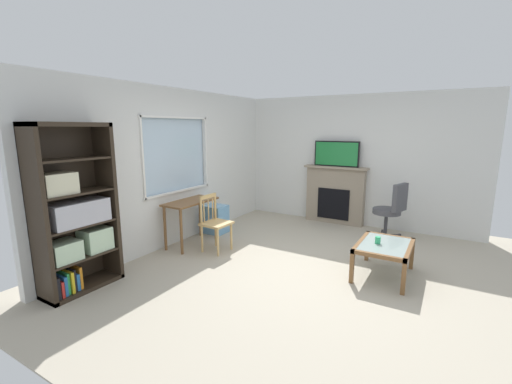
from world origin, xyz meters
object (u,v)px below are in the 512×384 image
(fireplace, at_px, (335,195))
(office_chair, at_px, (392,208))
(desk_under_window, at_px, (191,208))
(tv, at_px, (337,154))
(plastic_drawer_unit, at_px, (215,219))
(sippy_cup, at_px, (378,240))
(wooden_chair, at_px, (215,222))
(coffee_table, at_px, (384,248))
(bookshelf, at_px, (74,217))

(fireplace, relative_size, office_chair, 1.28)
(desk_under_window, height_order, tv, tv)
(plastic_drawer_unit, height_order, sippy_cup, sippy_cup)
(wooden_chair, height_order, fireplace, fireplace)
(office_chair, xyz_separation_m, coffee_table, (-1.66, -0.18, -0.18))
(bookshelf, distance_m, coffee_table, 3.89)
(desk_under_window, relative_size, tv, 1.07)
(bookshelf, distance_m, desk_under_window, 1.92)
(office_chair, relative_size, sippy_cup, 11.11)
(wooden_chair, distance_m, sippy_cup, 2.43)
(plastic_drawer_unit, distance_m, coffee_table, 3.07)
(bookshelf, bearing_deg, wooden_chair, -18.51)
(wooden_chair, height_order, sippy_cup, wooden_chair)
(bookshelf, bearing_deg, sippy_cup, -53.65)
(sippy_cup, bearing_deg, coffee_table, -67.39)
(desk_under_window, xyz_separation_m, plastic_drawer_unit, (0.71, 0.05, -0.36))
(desk_under_window, xyz_separation_m, office_chair, (2.02, -2.82, -0.07))
(sippy_cup, bearing_deg, bookshelf, 126.35)
(bookshelf, relative_size, plastic_drawer_unit, 3.85)
(wooden_chair, bearing_deg, fireplace, -24.21)
(wooden_chair, bearing_deg, tv, -24.36)
(wooden_chair, relative_size, sippy_cup, 10.00)
(tv, bearing_deg, sippy_cup, -149.53)
(desk_under_window, height_order, fireplace, fireplace)
(desk_under_window, distance_m, plastic_drawer_unit, 0.80)
(wooden_chair, height_order, plastic_drawer_unit, wooden_chair)
(office_chair, distance_m, sippy_cup, 1.69)
(wooden_chair, xyz_separation_m, plastic_drawer_unit, (0.74, 0.56, -0.20))
(plastic_drawer_unit, bearing_deg, sippy_cup, -97.33)
(coffee_table, xyz_separation_m, sippy_cup, (-0.03, 0.08, 0.11))
(tv, height_order, office_chair, tv)
(plastic_drawer_unit, bearing_deg, coffee_table, -96.51)
(coffee_table, bearing_deg, sippy_cup, 112.61)
(fireplace, distance_m, office_chair, 1.26)
(office_chair, height_order, coffee_table, office_chair)
(desk_under_window, height_order, coffee_table, desk_under_window)
(wooden_chair, xyz_separation_m, sippy_cup, (0.36, -2.41, 0.02))
(desk_under_window, xyz_separation_m, wooden_chair, (-0.03, -0.51, -0.16))
(plastic_drawer_unit, height_order, fireplace, fireplace)
(desk_under_window, xyz_separation_m, coffee_table, (0.37, -3.00, -0.25))
(wooden_chair, xyz_separation_m, coffee_table, (0.40, -2.49, -0.09))
(tv, distance_m, office_chair, 1.53)
(plastic_drawer_unit, relative_size, coffee_table, 0.58)
(tv, distance_m, sippy_cup, 2.67)
(tv, height_order, coffee_table, tv)
(bookshelf, relative_size, office_chair, 2.00)
(fireplace, height_order, coffee_table, fireplace)
(tv, bearing_deg, desk_under_window, 146.37)
(fireplace, bearing_deg, sippy_cup, -149.74)
(fireplace, bearing_deg, tv, 180.00)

